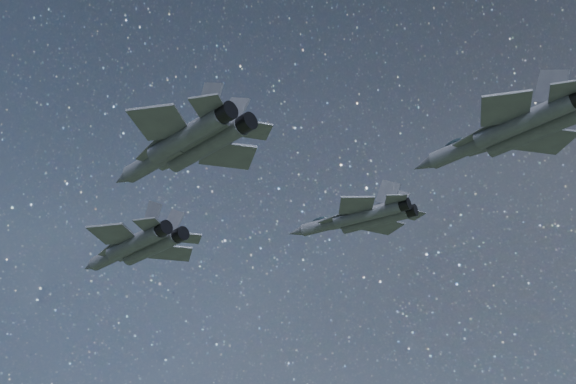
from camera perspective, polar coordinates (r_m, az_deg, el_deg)
The scene contains 4 objects.
jet_lead at distance 80.71m, azimuth -12.73°, elevation -4.49°, with size 20.25×13.99×5.08m.
jet_left at distance 79.03m, azimuth 6.16°, elevation -2.17°, with size 17.17×12.18×4.36m.
jet_right at distance 59.28m, azimuth -8.64°, elevation 4.03°, with size 19.09×13.21×4.79m.
jet_slot at distance 67.55m, azimuth 18.52°, elevation 5.02°, with size 20.05×13.82×5.03m.
Camera 1 is at (32.01, -52.33, 116.42)m, focal length 42.00 mm.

